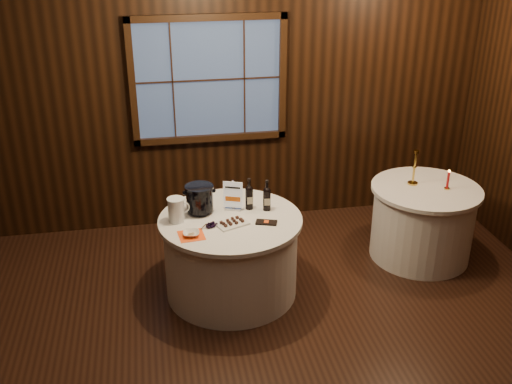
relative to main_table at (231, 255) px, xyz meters
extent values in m
plane|color=black|center=(0.00, -1.00, -0.39)|extent=(6.00, 6.00, 0.00)
cube|color=black|center=(0.00, 1.50, 1.11)|extent=(6.00, 0.02, 3.00)
cube|color=#384B75|center=(0.00, 1.47, 1.26)|extent=(1.50, 0.01, 1.20)
cylinder|color=white|center=(0.00, 0.00, -0.02)|extent=(1.20, 1.20, 0.73)
cylinder|color=white|center=(0.00, 0.00, 0.36)|extent=(1.28, 1.28, 0.04)
cylinder|color=white|center=(2.00, 0.30, -0.02)|extent=(1.00, 1.00, 0.73)
cylinder|color=white|center=(2.00, 0.30, 0.36)|extent=(1.08, 1.08, 0.04)
cube|color=#B2B1B8|center=(0.05, 0.17, 0.39)|extent=(0.17, 0.13, 0.01)
cube|color=#B2B1B8|center=(0.05, 0.17, 0.53)|extent=(0.02, 0.02, 0.27)
cube|color=white|center=(0.05, 0.16, 0.53)|extent=(0.17, 0.07, 0.25)
cylinder|color=black|center=(0.20, 0.16, 0.48)|extent=(0.07, 0.07, 0.19)
sphere|color=black|center=(0.20, 0.16, 0.57)|extent=(0.07, 0.07, 0.07)
cylinder|color=black|center=(0.20, 0.16, 0.63)|extent=(0.03, 0.03, 0.09)
cylinder|color=black|center=(0.20, 0.16, 0.67)|extent=(0.03, 0.03, 0.02)
cube|color=beige|center=(0.20, 0.12, 0.48)|extent=(0.05, 0.01, 0.07)
cylinder|color=black|center=(0.35, 0.10, 0.48)|extent=(0.07, 0.07, 0.19)
sphere|color=black|center=(0.35, 0.10, 0.57)|extent=(0.07, 0.07, 0.07)
cylinder|color=black|center=(0.35, 0.10, 0.62)|extent=(0.03, 0.03, 0.08)
cylinder|color=black|center=(0.35, 0.10, 0.67)|extent=(0.03, 0.03, 0.02)
cube|color=beige|center=(0.35, 0.07, 0.48)|extent=(0.05, 0.01, 0.07)
cylinder|color=black|center=(-0.25, 0.16, 0.40)|extent=(0.19, 0.19, 0.03)
cylinder|color=black|center=(-0.25, 0.16, 0.52)|extent=(0.24, 0.24, 0.21)
cylinder|color=black|center=(-0.25, 0.16, 0.63)|extent=(0.26, 0.26, 0.02)
cube|color=white|center=(0.00, -0.12, 0.39)|extent=(0.32, 0.27, 0.02)
cube|color=black|center=(0.30, -0.15, 0.39)|extent=(0.20, 0.15, 0.02)
cylinder|color=#3C2A16|center=(-0.25, -0.15, 0.40)|extent=(0.07, 0.03, 0.03)
cylinder|color=white|center=(-0.47, 0.03, 0.49)|extent=(0.14, 0.14, 0.21)
cylinder|color=white|center=(-0.47, 0.03, 0.59)|extent=(0.15, 0.15, 0.01)
torus|color=white|center=(-0.40, 0.03, 0.50)|extent=(0.11, 0.04, 0.11)
cube|color=#FF5015|center=(-0.37, -0.26, 0.38)|extent=(0.23, 0.23, 0.00)
imported|color=white|center=(-0.37, -0.26, 0.40)|extent=(0.15, 0.15, 0.03)
cylinder|color=gold|center=(1.90, 0.40, 0.39)|extent=(0.10, 0.10, 0.02)
cylinder|color=gold|center=(1.90, 0.40, 0.56)|extent=(0.02, 0.02, 0.31)
cylinder|color=gold|center=(1.90, 0.40, 0.73)|extent=(0.05, 0.05, 0.03)
cylinder|color=gold|center=(2.18, 0.23, 0.39)|extent=(0.06, 0.06, 0.01)
cylinder|color=#B50D12|center=(2.18, 0.23, 0.48)|extent=(0.02, 0.02, 0.17)
sphere|color=#FFB23F|center=(2.18, 0.23, 0.58)|extent=(0.02, 0.02, 0.02)
camera|label=1|loc=(-0.63, -4.68, 2.81)|focal=42.00mm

